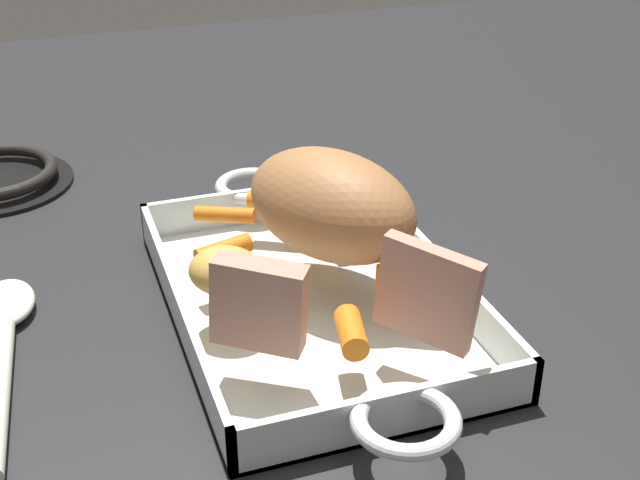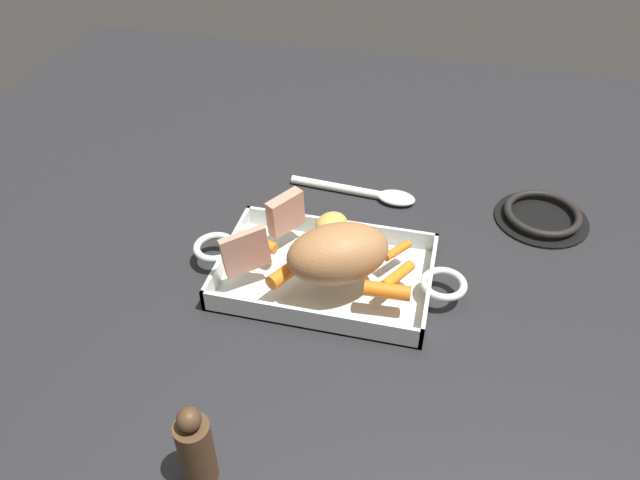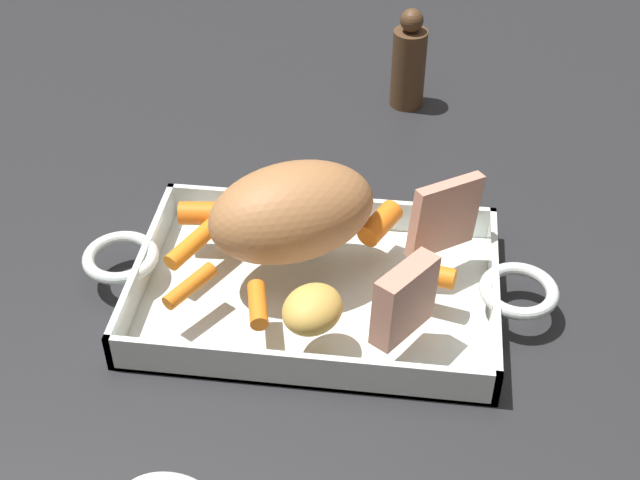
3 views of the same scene
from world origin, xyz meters
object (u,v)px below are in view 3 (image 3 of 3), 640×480
Objects in this scene: roast_slice_thin at (405,300)px; baby_carrot_southeast at (215,213)px; pepper_mill at (409,63)px; pork_roast at (292,212)px; roast_slice_outer at (445,216)px; baby_carrot_northeast at (195,242)px; baby_carrot_long at (380,223)px; baby_carrot_center_left at (258,305)px; potato_golden_small at (312,309)px; baby_carrot_northwest at (430,274)px; roasting_dish at (316,289)px; baby_carrot_southwest at (190,286)px.

baby_carrot_southeast is at bearing 147.40° from roast_slice_thin.
pork_roast is at bearing -105.16° from pepper_mill.
pork_roast is at bearing -19.65° from baby_carrot_southeast.
pork_roast is 2.16× the size of roast_slice_outer.
baby_carrot_long is at bearing 14.89° from baby_carrot_northeast.
baby_carrot_center_left is 0.05m from potato_golden_small.
baby_carrot_northwest is (0.13, -0.03, -0.03)m from pork_roast.
roasting_dish is 0.13m from baby_carrot_southeast.
baby_carrot_long reaches higher than roasting_dish.
roasting_dish is 0.14m from roast_slice_outer.
roast_slice_outer is (0.14, 0.02, -0.01)m from pork_roast.
baby_carrot_long reaches higher than baby_carrot_southwest.
baby_carrot_southeast is 0.22m from baby_carrot_northwest.
baby_carrot_northwest is (0.11, -0.01, 0.04)m from roasting_dish.
baby_carrot_long is 0.18m from baby_carrot_northeast.
pork_roast is at bearing -171.43° from roast_slice_outer.
pepper_mill is (0.18, 0.31, 0.01)m from baby_carrot_southeast.
roasting_dish is 9.40× the size of baby_carrot_long.
roasting_dish is at bearing 55.77° from baby_carrot_center_left.
baby_carrot_long is (0.06, 0.06, 0.04)m from roasting_dish.
roast_slice_thin is (0.11, -0.09, -0.01)m from pork_roast.
roasting_dish is 0.12m from roast_slice_thin.
potato_golden_small is at bearing -110.07° from baby_carrot_long.
roasting_dish is at bearing 141.33° from roast_slice_thin.
roast_slice_thin is 0.13m from baby_carrot_long.
pepper_mill is (-0.04, 0.38, 0.01)m from baby_carrot_northwest.
roast_slice_outer is 1.54× the size of baby_carrot_long.
pepper_mill reaches higher than roasting_dish.
baby_carrot_southeast is at bearing -178.20° from baby_carrot_long.
baby_carrot_northeast is (-0.12, 0.01, 0.04)m from roasting_dish.
baby_carrot_long is 0.37× the size of pepper_mill.
baby_carrot_northeast is (-0.22, 0.02, -0.00)m from baby_carrot_northwest.
baby_carrot_southeast is at bearing 152.86° from roasting_dish.
baby_carrot_long is 0.68× the size of baby_carrot_northeast.
potato_golden_small is at bearing -175.85° from roast_slice_thin.
pork_roast is 0.14m from roast_slice_thin.
baby_carrot_northeast is (-0.17, -0.05, -0.00)m from baby_carrot_long.
potato_golden_small is (0.01, -0.07, 0.05)m from roasting_dish.
pork_roast is at bearing 40.59° from baby_carrot_southwest.
pork_roast is 2.75× the size of potato_golden_small.
potato_golden_small is at bearing -48.38° from baby_carrot_southeast.
roast_slice_outer is at bearing 34.69° from baby_carrot_center_left.
baby_carrot_long is 0.14m from potato_golden_small.
baby_carrot_southeast is 0.04m from baby_carrot_northeast.
roast_slice_thin is at bearing -109.29° from baby_carrot_northwest.
potato_golden_small is at bearing -132.23° from roast_slice_outer.
roasting_dish is 8.01× the size of baby_carrot_southwest.
baby_carrot_southwest is (-0.22, -0.09, -0.03)m from roast_slice_outer.
roast_slice_outer reaches higher than baby_carrot_long.
roasting_dish is at bearing -27.14° from baby_carrot_southeast.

